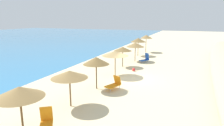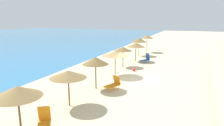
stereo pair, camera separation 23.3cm
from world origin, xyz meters
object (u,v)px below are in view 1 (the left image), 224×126
beach_umbrella_4 (115,53)px  beach_umbrella_6 (135,45)px  lounge_chair_1 (145,59)px  lounge_chair_0 (46,123)px  beach_ball (134,70)px  beach_umbrella_2 (69,74)px  lounge_chair_2 (114,84)px  beach_umbrella_7 (138,40)px  beach_umbrella_1 (19,92)px  beach_umbrella_3 (96,61)px  beach_umbrella_5 (123,49)px  beach_umbrella_8 (146,37)px

beach_umbrella_4 → beach_umbrella_6: beach_umbrella_6 is taller
lounge_chair_1 → lounge_chair_0: bearing=118.8°
beach_ball → beach_umbrella_2: bearing=172.1°
beach_umbrella_6 → lounge_chair_2: 11.54m
beach_umbrella_7 → beach_ball: (-9.26, -1.88, -2.21)m
beach_umbrella_1 → beach_umbrella_3: bearing=-3.7°
beach_umbrella_3 → beach_umbrella_7: size_ratio=0.97×
beach_umbrella_2 → lounge_chair_0: size_ratio=1.47×
beach_umbrella_4 → beach_umbrella_6: 7.46m
beach_umbrella_1 → beach_ball: beach_umbrella_1 is taller
beach_umbrella_3 → beach_umbrella_6: size_ratio=1.06×
beach_umbrella_6 → lounge_chair_2: size_ratio=1.65×
beach_umbrella_5 → beach_umbrella_1: bearing=179.9°
beach_umbrella_6 → lounge_chair_0: (-18.31, -0.36, -1.72)m
beach_umbrella_1 → beach_umbrella_6: size_ratio=1.00×
lounge_chair_2 → beach_umbrella_1: bearing=98.1°
beach_umbrella_8 → lounge_chair_1: size_ratio=1.99×
lounge_chair_2 → beach_umbrella_6: bearing=-61.4°
lounge_chair_1 → beach_umbrella_4: bearing=111.1°
beach_umbrella_4 → beach_umbrella_8: size_ratio=0.91×
beach_umbrella_1 → lounge_chair_0: 2.03m
beach_umbrella_1 → beach_umbrella_4: beach_umbrella_4 is taller
beach_umbrella_6 → lounge_chair_0: 18.39m
beach_umbrella_7 → beach_umbrella_1: bearing=-179.7°
beach_umbrella_4 → beach_umbrella_7: beach_umbrella_7 is taller
beach_umbrella_2 → lounge_chair_1: size_ratio=1.64×
beach_umbrella_6 → beach_umbrella_2: bearing=179.4°
beach_umbrella_2 → beach_umbrella_1: bearing=174.3°
beach_umbrella_8 → lounge_chair_0: size_ratio=1.78×
beach_umbrella_5 → beach_umbrella_2: bearing=-178.3°
beach_umbrella_1 → beach_ball: size_ratio=7.03×
beach_umbrella_2 → lounge_chair_1: (15.05, -1.55, -1.68)m
beach_umbrella_4 → beach_umbrella_2: bearing=178.9°
beach_ball → beach_umbrella_3: bearing=168.6°
beach_umbrella_3 → beach_umbrella_6: bearing=-0.3°
beach_umbrella_2 → beach_umbrella_5: 11.62m
beach_umbrella_2 → beach_umbrella_4: 7.80m
beach_umbrella_2 → beach_ball: size_ratio=6.79×
lounge_chair_1 → beach_ball: 4.96m
beach_umbrella_4 → beach_umbrella_8: 15.39m
beach_umbrella_8 → lounge_chair_2: beach_umbrella_8 is taller
beach_umbrella_3 → lounge_chair_0: (-6.68, -0.42, -1.84)m
beach_umbrella_2 → lounge_chair_0: beach_umbrella_2 is taller
beach_umbrella_3 → lounge_chair_1: bearing=-7.2°
beach_umbrella_4 → beach_umbrella_7: size_ratio=0.97×
beach_umbrella_3 → beach_umbrella_6: (11.63, -0.06, -0.12)m
beach_umbrella_2 → beach_umbrella_7: 19.37m
beach_umbrella_3 → beach_umbrella_5: beach_umbrella_3 is taller
beach_umbrella_8 → beach_umbrella_3: bearing=-179.4°
beach_umbrella_3 → lounge_chair_1: (11.42, -1.44, -1.86)m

